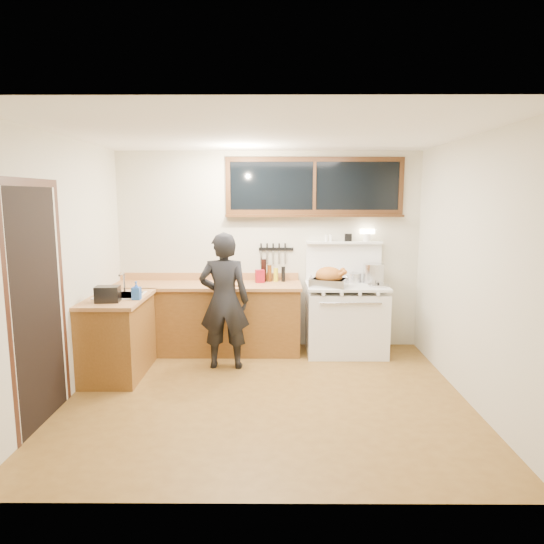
{
  "coord_description": "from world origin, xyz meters",
  "views": [
    {
      "loc": [
        0.08,
        -4.69,
        2.02
      ],
      "look_at": [
        0.05,
        0.85,
        1.15
      ],
      "focal_mm": 32.0,
      "sensor_mm": 36.0,
      "label": 1
    }
  ],
  "objects_px": {
    "vintage_stove": "(346,317)",
    "roast_turkey": "(329,278)",
    "cutting_board": "(225,280)",
    "man": "(224,301)"
  },
  "relations": [
    {
      "from": "cutting_board",
      "to": "roast_turkey",
      "type": "xyz_separation_m",
      "value": [
        1.32,
        -0.15,
        0.05
      ]
    },
    {
      "from": "man",
      "to": "cutting_board",
      "type": "bearing_deg",
      "value": 94.66
    },
    {
      "from": "vintage_stove",
      "to": "cutting_board",
      "type": "relative_size",
      "value": 3.34
    },
    {
      "from": "cutting_board",
      "to": "roast_turkey",
      "type": "height_order",
      "value": "roast_turkey"
    },
    {
      "from": "vintage_stove",
      "to": "man",
      "type": "height_order",
      "value": "man"
    },
    {
      "from": "man",
      "to": "cutting_board",
      "type": "xyz_separation_m",
      "value": [
        -0.05,
        0.57,
        0.15
      ]
    },
    {
      "from": "vintage_stove",
      "to": "roast_turkey",
      "type": "distance_m",
      "value": 0.6
    },
    {
      "from": "vintage_stove",
      "to": "man",
      "type": "xyz_separation_m",
      "value": [
        -1.51,
        -0.55,
        0.34
      ]
    },
    {
      "from": "vintage_stove",
      "to": "roast_turkey",
      "type": "height_order",
      "value": "vintage_stove"
    },
    {
      "from": "vintage_stove",
      "to": "man",
      "type": "relative_size",
      "value": 0.99
    }
  ]
}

